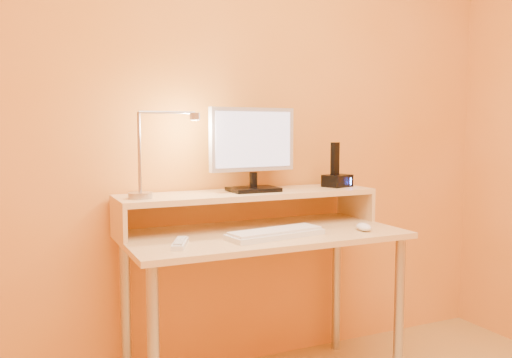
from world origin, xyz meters
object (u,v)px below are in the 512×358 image
monitor_panel (252,139)px  mouse (364,227)px  phone_dock (337,181)px  lamp_base (140,195)px  remote_control (180,244)px  keyboard (275,234)px

monitor_panel → mouse: 0.63m
phone_dock → mouse: phone_dock is taller
lamp_base → remote_control: lamp_base is taller
lamp_base → keyboard: bearing=-25.8°
monitor_panel → lamp_base: (-0.53, -0.04, -0.23)m
lamp_base → mouse: size_ratio=0.98×
monitor_panel → lamp_base: bearing=179.4°
lamp_base → keyboard: 0.58m
monitor_panel → phone_dock: monitor_panel is taller
monitor_panel → lamp_base: 0.58m
monitor_panel → phone_dock: 0.50m
phone_dock → keyboard: bearing=-168.8°
lamp_base → phone_dock: (0.98, 0.03, 0.02)m
mouse → remote_control: bearing=-170.6°
monitor_panel → remote_control: 0.65m
mouse → phone_dock: bearing=90.5°
phone_dock → mouse: bearing=-120.4°
keyboard → mouse: 0.42m
lamp_base → mouse: bearing=-17.2°
keyboard → remote_control: bearing=171.5°
phone_dock → keyboard: (-0.48, -0.27, -0.18)m
monitor_panel → lamp_base: size_ratio=4.24×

